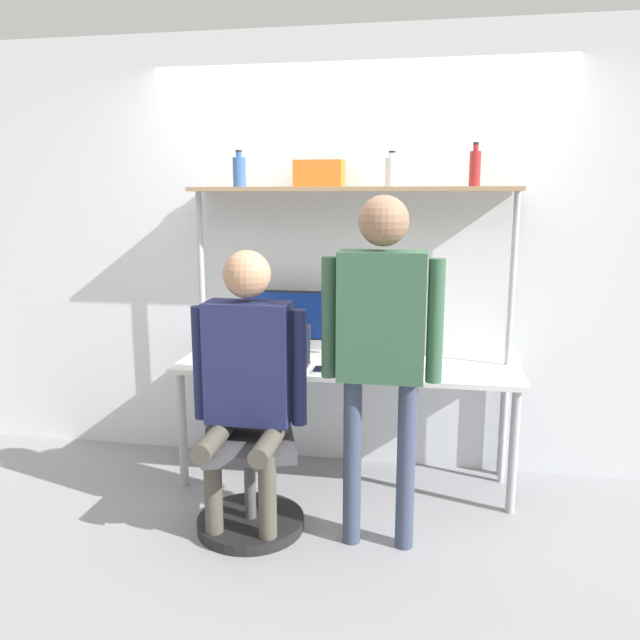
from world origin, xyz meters
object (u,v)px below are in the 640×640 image
object	(u,v)px
monitor	(292,318)
office_chair	(250,472)
bottle_blue	(239,171)
person_seated	(247,368)
laptop	(284,354)
bottle_clear	(392,172)
storage_box	(319,174)
person_standing	(381,328)
cell_phone	(319,370)
bottle_red	(475,168)

from	to	relation	value
monitor	office_chair	distance (m)	1.05
bottle_blue	person_seated	bearing A→B (deg)	-71.81
laptop	bottle_clear	world-z (taller)	bottle_clear
office_chair	monitor	bearing A→B (deg)	86.09
office_chair	person_seated	distance (m)	0.58
storage_box	person_standing	bearing A→B (deg)	-61.76
laptop	bottle_clear	bearing A→B (deg)	21.39
cell_phone	person_seated	xyz separation A→B (m)	(-0.28, -0.48, 0.13)
person_standing	monitor	bearing A→B (deg)	125.54
person_seated	storage_box	size ratio (longest dim) A/B	5.18
person_seated	storage_box	xyz separation A→B (m)	(0.23, 0.79, 0.98)
monitor	storage_box	bearing A→B (deg)	-16.51
office_chair	person_seated	world-z (taller)	person_seated
person_seated	bottle_clear	size ratio (longest dim) A/B	7.28
office_chair	bottle_blue	size ratio (longest dim) A/B	4.35
monitor	bottle_blue	distance (m)	0.95
cell_phone	person_standing	xyz separation A→B (m)	(0.39, -0.51, 0.36)
laptop	person_seated	size ratio (longest dim) A/B	0.20
bottle_red	bottle_blue	world-z (taller)	bottle_red
cell_phone	bottle_clear	distance (m)	1.21
bottle_blue	bottle_clear	world-z (taller)	bottle_blue
office_chair	bottle_red	world-z (taller)	bottle_red
monitor	laptop	world-z (taller)	monitor
storage_box	person_seated	bearing A→B (deg)	-106.15
monitor	laptop	distance (m)	0.33
bottle_blue	storage_box	xyz separation A→B (m)	(0.49, -0.00, -0.02)
person_seated	bottle_blue	bearing A→B (deg)	108.19
cell_phone	office_chair	bearing A→B (deg)	-124.13
office_chair	person_standing	world-z (taller)	person_standing
laptop	bottle_blue	distance (m)	1.13
monitor	laptop	bearing A→B (deg)	-86.83
bottle_blue	bottle_clear	xyz separation A→B (m)	(0.91, 0.00, -0.01)
person_standing	cell_phone	bearing A→B (deg)	127.19
laptop	person_seated	bearing A→B (deg)	-96.03
laptop	cell_phone	bearing A→B (deg)	-19.75
monitor	laptop	xyz separation A→B (m)	(0.02, -0.29, -0.16)
monitor	cell_phone	world-z (taller)	monitor
person_seated	bottle_red	size ratio (longest dim) A/B	6.04
monitor	laptop	size ratio (longest dim) A/B	2.13
office_chair	person_standing	size ratio (longest dim) A/B	0.55
storage_box	bottle_clear	bearing A→B (deg)	0.00
laptop	office_chair	distance (m)	0.73
person_standing	bottle_clear	bearing A→B (deg)	91.38
cell_phone	laptop	bearing A→B (deg)	160.25
person_standing	bottle_clear	size ratio (longest dim) A/B	8.59
storage_box	monitor	bearing A→B (deg)	163.49
bottle_red	storage_box	xyz separation A→B (m)	(-0.89, 0.00, -0.03)
laptop	bottle_blue	world-z (taller)	bottle_blue
cell_phone	bottle_red	xyz separation A→B (m)	(0.83, 0.31, 1.13)
bottle_clear	cell_phone	bearing A→B (deg)	-139.72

